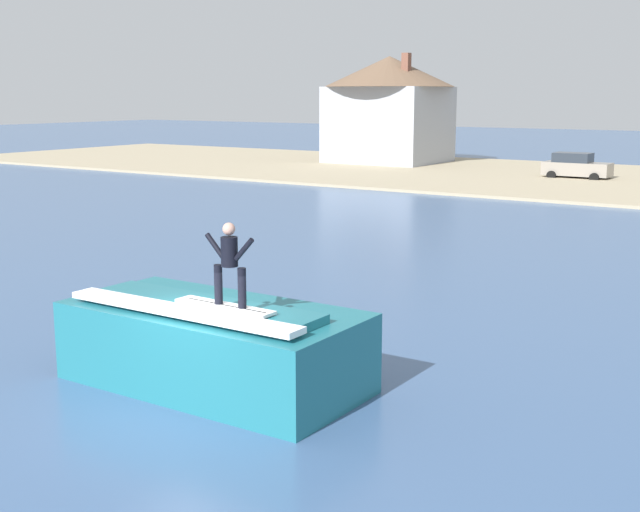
{
  "coord_description": "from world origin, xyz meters",
  "views": [
    {
      "loc": [
        10.15,
        -10.91,
        5.82
      ],
      "look_at": [
        -0.5,
        5.26,
        2.04
      ],
      "focal_mm": 46.75,
      "sensor_mm": 36.0,
      "label": 1
    }
  ],
  "objects_px": {
    "surfer": "(230,260)",
    "wave_crest": "(213,345)",
    "surfboard": "(225,306)",
    "car_near_shore": "(576,166)",
    "house_with_chimney": "(389,104)"
  },
  "relations": [
    {
      "from": "wave_crest",
      "to": "car_near_shore",
      "type": "distance_m",
      "value": 45.6
    },
    {
      "from": "surfboard",
      "to": "house_with_chimney",
      "type": "height_order",
      "value": "house_with_chimney"
    },
    {
      "from": "car_near_shore",
      "to": "house_with_chimney",
      "type": "xyz_separation_m",
      "value": [
        -17.25,
        4.68,
        4.03
      ]
    },
    {
      "from": "wave_crest",
      "to": "surfboard",
      "type": "xyz_separation_m",
      "value": [
        0.71,
        -0.46,
        0.99
      ]
    },
    {
      "from": "surfboard",
      "to": "surfer",
      "type": "height_order",
      "value": "surfer"
    },
    {
      "from": "surfer",
      "to": "house_with_chimney",
      "type": "height_order",
      "value": "house_with_chimney"
    },
    {
      "from": "wave_crest",
      "to": "surfboard",
      "type": "height_order",
      "value": "surfboard"
    },
    {
      "from": "wave_crest",
      "to": "surfboard",
      "type": "relative_size",
      "value": 2.75
    },
    {
      "from": "surfboard",
      "to": "surfer",
      "type": "bearing_deg",
      "value": 3.58
    },
    {
      "from": "wave_crest",
      "to": "surfboard",
      "type": "distance_m",
      "value": 1.31
    },
    {
      "from": "surfboard",
      "to": "surfer",
      "type": "distance_m",
      "value": 0.93
    },
    {
      "from": "wave_crest",
      "to": "surfer",
      "type": "relative_size",
      "value": 3.82
    },
    {
      "from": "surfboard",
      "to": "surfer",
      "type": "relative_size",
      "value": 1.39
    },
    {
      "from": "surfer",
      "to": "wave_crest",
      "type": "bearing_deg",
      "value": 151.68
    },
    {
      "from": "wave_crest",
      "to": "car_near_shore",
      "type": "relative_size",
      "value": 1.36
    }
  ]
}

